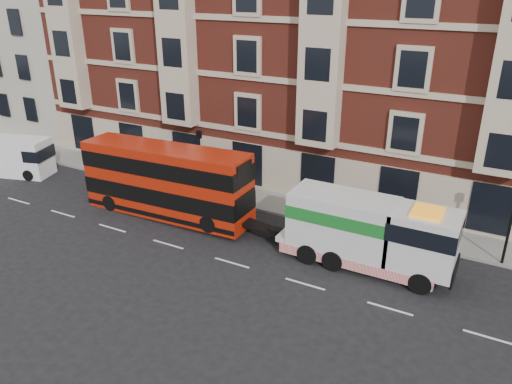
# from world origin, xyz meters

# --- Properties ---
(ground) EXTENTS (120.00, 120.00, 0.00)m
(ground) POSITION_xyz_m (0.00, 0.00, 0.00)
(ground) COLOR black
(ground) RESTS_ON ground
(sidewalk) EXTENTS (90.00, 3.00, 0.15)m
(sidewalk) POSITION_xyz_m (0.00, 7.50, 0.07)
(sidewalk) COLOR slate
(sidewalk) RESTS_ON ground
(victorian_terrace) EXTENTS (45.00, 12.00, 20.40)m
(victorian_terrace) POSITION_xyz_m (0.50, 15.00, 10.07)
(victorian_terrace) COLOR maroon
(victorian_terrace) RESTS_ON ground
(cream_block) EXTENTS (16.00, 10.00, 16.80)m
(cream_block) POSITION_xyz_m (-30.00, 14.00, 8.34)
(cream_block) COLOR #B8B3A1
(cream_block) RESTS_ON ground
(lamp_post_west) EXTENTS (0.35, 0.15, 4.35)m
(lamp_post_west) POSITION_xyz_m (-6.00, 6.20, 2.68)
(lamp_post_west) COLOR black
(lamp_post_west) RESTS_ON sidewalk
(lamp_post_east) EXTENTS (0.35, 0.15, 4.35)m
(lamp_post_east) POSITION_xyz_m (12.00, 6.20, 2.68)
(lamp_post_east) COLOR black
(lamp_post_east) RESTS_ON sidewalk
(double_decker_bus) EXTENTS (10.68, 2.45, 4.32)m
(double_decker_bus) POSITION_xyz_m (-6.18, 2.89, 2.29)
(double_decker_bus) COLOR #B01D09
(double_decker_bus) RESTS_ON ground
(tow_truck) EXTENTS (8.55, 2.53, 3.56)m
(tow_truck) POSITION_xyz_m (5.88, 2.89, 1.89)
(tow_truck) COLOR silver
(tow_truck) RESTS_ON ground
(box_van) EXTENTS (5.55, 3.44, 2.69)m
(box_van) POSITION_xyz_m (-20.22, 3.23, 1.33)
(box_van) COLOR white
(box_van) RESTS_ON ground
(pedestrian) EXTENTS (0.70, 0.49, 1.82)m
(pedestrian) POSITION_xyz_m (-6.25, 7.94, 1.06)
(pedestrian) COLOR black
(pedestrian) RESTS_ON sidewalk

